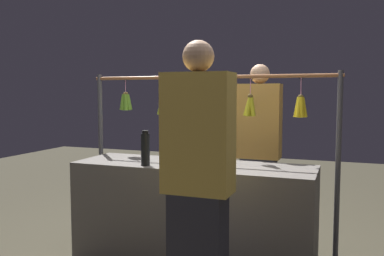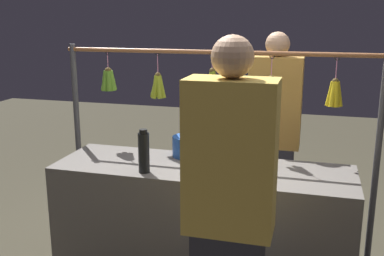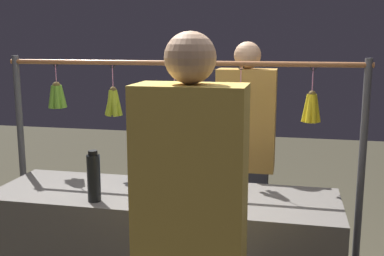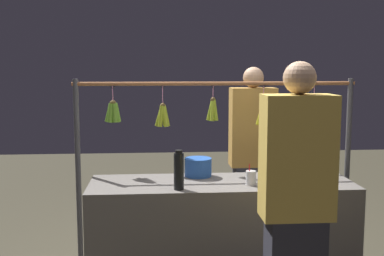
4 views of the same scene
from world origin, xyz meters
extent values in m
cube|color=#66605B|center=(0.00, 0.00, 0.43)|extent=(1.99, 0.61, 0.87)
cylinder|color=#4C4C51|center=(-1.13, -0.37, 0.82)|extent=(0.04, 0.04, 1.63)
cylinder|color=#4C4C51|center=(1.13, -0.37, 0.82)|extent=(0.04, 0.04, 1.63)
cylinder|color=#9E6038|center=(0.00, -0.37, 1.59)|extent=(2.31, 0.03, 0.03)
torus|color=black|center=(-0.82, -0.37, 1.57)|extent=(0.04, 0.01, 0.04)
cylinder|color=pink|center=(-0.82, -0.37, 1.49)|extent=(0.01, 0.01, 0.16)
sphere|color=brown|center=(-0.82, -0.37, 1.42)|extent=(0.05, 0.05, 0.05)
cylinder|color=yellow|center=(-0.79, -0.37, 1.33)|extent=(0.06, 0.04, 0.17)
cylinder|color=yellow|center=(-0.81, -0.34, 1.33)|extent=(0.05, 0.07, 0.17)
cylinder|color=yellow|center=(-0.83, -0.35, 1.33)|extent=(0.04, 0.05, 0.17)
cylinder|color=yellow|center=(-0.85, -0.37, 1.33)|extent=(0.06, 0.04, 0.17)
cylinder|color=yellow|center=(-0.83, -0.39, 1.33)|extent=(0.05, 0.07, 0.17)
cylinder|color=yellow|center=(-0.81, -0.39, 1.33)|extent=(0.06, 0.07, 0.18)
torus|color=black|center=(-0.39, -0.37, 1.57)|extent=(0.04, 0.01, 0.04)
cylinder|color=pink|center=(-0.39, -0.37, 1.50)|extent=(0.01, 0.01, 0.15)
sphere|color=brown|center=(-0.39, -0.37, 1.42)|extent=(0.05, 0.05, 0.05)
cylinder|color=gold|center=(-0.37, -0.37, 1.34)|extent=(0.08, 0.04, 0.18)
cylinder|color=gold|center=(-0.39, -0.35, 1.34)|extent=(0.05, 0.07, 0.18)
cylinder|color=gold|center=(-0.41, -0.36, 1.34)|extent=(0.07, 0.06, 0.18)
cylinder|color=gold|center=(-0.41, -0.38, 1.34)|extent=(0.06, 0.05, 0.18)
cylinder|color=gold|center=(-0.39, -0.39, 1.34)|extent=(0.05, 0.08, 0.18)
torus|color=black|center=(0.02, -0.37, 1.57)|extent=(0.04, 0.02, 0.04)
cylinder|color=pink|center=(0.02, -0.37, 1.52)|extent=(0.01, 0.01, 0.11)
sphere|color=brown|center=(0.02, -0.37, 1.46)|extent=(0.04, 0.04, 0.04)
cylinder|color=#96AF27|center=(0.04, -0.37, 1.38)|extent=(0.07, 0.04, 0.18)
cylinder|color=#96AF27|center=(0.03, -0.35, 1.38)|extent=(0.04, 0.07, 0.18)
cylinder|color=#96AF27|center=(0.01, -0.36, 1.38)|extent=(0.05, 0.05, 0.18)
cylinder|color=#96AF27|center=(0.01, -0.38, 1.38)|extent=(0.06, 0.05, 0.18)
cylinder|color=#96AF27|center=(0.03, -0.39, 1.38)|extent=(0.04, 0.06, 0.18)
torus|color=black|center=(0.43, -0.37, 1.57)|extent=(0.04, 0.01, 0.04)
cylinder|color=pink|center=(0.43, -0.37, 1.49)|extent=(0.01, 0.01, 0.16)
sphere|color=brown|center=(0.43, -0.37, 1.42)|extent=(0.04, 0.04, 0.04)
cylinder|color=#9EB227|center=(0.46, -0.37, 1.33)|extent=(0.08, 0.04, 0.17)
cylinder|color=#9EB227|center=(0.45, -0.35, 1.33)|extent=(0.05, 0.06, 0.18)
cylinder|color=#9EB227|center=(0.42, -0.35, 1.33)|extent=(0.06, 0.07, 0.18)
cylinder|color=#9EB227|center=(0.41, -0.37, 1.33)|extent=(0.07, 0.04, 0.17)
cylinder|color=#9EB227|center=(0.42, -0.39, 1.33)|extent=(0.05, 0.06, 0.18)
cylinder|color=#9EB227|center=(0.45, -0.39, 1.33)|extent=(0.06, 0.07, 0.18)
torus|color=black|center=(0.83, -0.37, 1.57)|extent=(0.04, 0.01, 0.04)
cylinder|color=pink|center=(0.83, -0.37, 1.50)|extent=(0.01, 0.01, 0.14)
sphere|color=brown|center=(0.83, -0.37, 1.44)|extent=(0.05, 0.05, 0.05)
cylinder|color=#669F2D|center=(0.86, -0.37, 1.36)|extent=(0.08, 0.05, 0.16)
cylinder|color=#669F2D|center=(0.85, -0.34, 1.36)|extent=(0.06, 0.06, 0.16)
cylinder|color=#669F2D|center=(0.82, -0.34, 1.36)|extent=(0.05, 0.06, 0.16)
cylinder|color=#669F2D|center=(0.80, -0.37, 1.36)|extent=(0.07, 0.04, 0.16)
cylinder|color=#669F2D|center=(0.82, -0.39, 1.36)|extent=(0.06, 0.07, 0.16)
cylinder|color=#669F2D|center=(0.85, -0.40, 1.36)|extent=(0.06, 0.08, 0.16)
cylinder|color=black|center=(0.33, 0.20, 1.00)|extent=(0.07, 0.07, 0.26)
cylinder|color=black|center=(0.33, 0.20, 1.14)|extent=(0.05, 0.05, 0.02)
cylinder|color=blue|center=(0.16, -0.20, 0.94)|extent=(0.21, 0.21, 0.15)
cylinder|color=silver|center=(-0.20, 0.11, 0.92)|extent=(0.08, 0.08, 0.11)
cylinder|color=red|center=(-0.19, 0.11, 0.94)|extent=(0.01, 0.02, 0.16)
cube|color=#2D2D38|center=(-0.39, -0.79, 0.41)|extent=(0.33, 0.22, 0.82)
cube|color=#BF8C3F|center=(-0.39, -0.79, 1.18)|extent=(0.41, 0.22, 0.72)
sphere|color=tan|center=(-0.39, -0.79, 1.63)|extent=(0.19, 0.19, 0.19)
cube|color=gold|center=(-0.34, 0.81, 1.21)|extent=(0.42, 0.23, 0.73)
sphere|color=tan|center=(-0.34, 0.81, 1.67)|extent=(0.19, 0.19, 0.19)
camera|label=1|loc=(-1.18, 3.14, 1.45)|focal=38.45mm
camera|label=2|loc=(-0.70, 2.79, 1.85)|focal=42.60mm
camera|label=3|loc=(-0.70, 2.48, 1.73)|focal=43.69mm
camera|label=4|loc=(0.49, 3.55, 1.74)|focal=45.26mm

